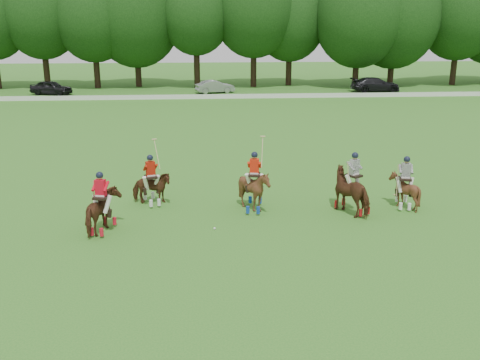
{
  "coord_description": "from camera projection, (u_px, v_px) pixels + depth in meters",
  "views": [
    {
      "loc": [
        -0.01,
        -15.61,
        7.23
      ],
      "look_at": [
        1.55,
        4.2,
        1.4
      ],
      "focal_mm": 40.0,
      "sensor_mm": 36.0,
      "label": 1
    }
  ],
  "objects": [
    {
      "name": "ground",
      "position": [
        202.0,
        260.0,
        16.96
      ],
      "size": [
        180.0,
        180.0,
        0.0
      ],
      "primitive_type": "plane",
      "color": "#2B7521",
      "rests_on": "ground"
    },
    {
      "name": "tree_line",
      "position": [
        198.0,
        14.0,
        60.63
      ],
      "size": [
        117.98,
        14.32,
        14.75
      ],
      "color": "black",
      "rests_on": "ground"
    },
    {
      "name": "boundary_rail",
      "position": [
        198.0,
        97.0,
        53.25
      ],
      "size": [
        120.0,
        0.1,
        0.44
      ],
      "primitive_type": "cube",
      "color": "white",
      "rests_on": "ground"
    },
    {
      "name": "car_left",
      "position": [
        51.0,
        88.0,
        56.25
      ],
      "size": [
        4.67,
        2.94,
        1.48
      ],
      "primitive_type": "imported",
      "rotation": [
        0.0,
        0.0,
        1.27
      ],
      "color": "black",
      "rests_on": "ground"
    },
    {
      "name": "car_mid",
      "position": [
        215.0,
        87.0,
        57.57
      ],
      "size": [
        4.38,
        2.48,
        1.37
      ],
      "primitive_type": "imported",
      "rotation": [
        0.0,
        0.0,
        1.83
      ],
      "color": "#9A9BA0",
      "rests_on": "ground"
    },
    {
      "name": "car_right",
      "position": [
        375.0,
        84.0,
        58.88
      ],
      "size": [
        5.38,
        2.29,
        1.55
      ],
      "primitive_type": "imported",
      "rotation": [
        0.0,
        0.0,
        1.59
      ],
      "color": "black",
      "rests_on": "ground"
    },
    {
      "name": "polo_red_a",
      "position": [
        102.0,
        211.0,
        19.07
      ],
      "size": [
        1.27,
        1.96,
        2.24
      ],
      "color": "#4D2914",
      "rests_on": "ground"
    },
    {
      "name": "polo_red_b",
      "position": [
        151.0,
        187.0,
        22.03
      ],
      "size": [
        1.67,
        1.55,
        2.65
      ],
      "color": "#4D2914",
      "rests_on": "ground"
    },
    {
      "name": "polo_red_c",
      "position": [
        254.0,
        189.0,
        21.31
      ],
      "size": [
        1.63,
        1.77,
        2.95
      ],
      "color": "#4D2914",
      "rests_on": "ground"
    },
    {
      "name": "polo_stripe_a",
      "position": [
        353.0,
        191.0,
        21.03
      ],
      "size": [
        1.9,
        2.28,
        2.45
      ],
      "color": "#4D2914",
      "rests_on": "ground"
    },
    {
      "name": "polo_stripe_b",
      "position": [
        404.0,
        190.0,
        21.65
      ],
      "size": [
        1.4,
        1.5,
        2.14
      ],
      "color": "#4D2914",
      "rests_on": "ground"
    },
    {
      "name": "polo_ball",
      "position": [
        215.0,
        228.0,
        19.48
      ],
      "size": [
        0.09,
        0.09,
        0.09
      ],
      "primitive_type": "sphere",
      "color": "white",
      "rests_on": "ground"
    }
  ]
}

